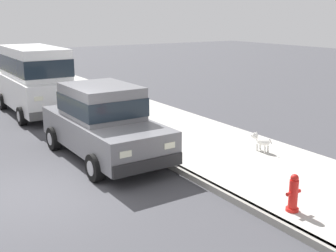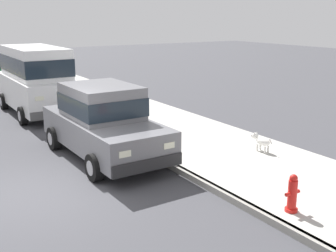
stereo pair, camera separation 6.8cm
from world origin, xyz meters
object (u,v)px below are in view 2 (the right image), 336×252
(car_white_van, at_px, (36,77))
(fire_hydrant, at_px, (292,194))
(dog_white, at_px, (261,141))
(car_green_sedan, at_px, (6,71))
(car_grey_sedan, at_px, (103,121))

(car_white_van, relative_size, fire_hydrant, 6.77)
(dog_white, bearing_deg, car_green_sedan, 103.78)
(car_green_sedan, bearing_deg, dog_white, -76.22)
(car_green_sedan, xyz_separation_m, fire_hydrant, (1.42, -17.16, -0.51))
(car_grey_sedan, xyz_separation_m, car_green_sedan, (0.07, 12.06, 0.00))
(car_grey_sedan, xyz_separation_m, dog_white, (3.56, -2.18, -0.55))
(car_white_van, height_order, car_green_sedan, car_white_van)
(car_green_sedan, relative_size, dog_white, 6.12)
(car_grey_sedan, xyz_separation_m, car_white_van, (-0.04, 6.09, 0.41))
(car_white_van, relative_size, dog_white, 6.50)
(car_green_sedan, height_order, fire_hydrant, car_green_sedan)
(car_white_van, bearing_deg, car_green_sedan, 88.95)
(car_grey_sedan, relative_size, dog_white, 6.13)
(car_grey_sedan, distance_m, car_green_sedan, 12.06)
(car_white_van, xyz_separation_m, car_green_sedan, (0.11, 5.97, -0.41))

